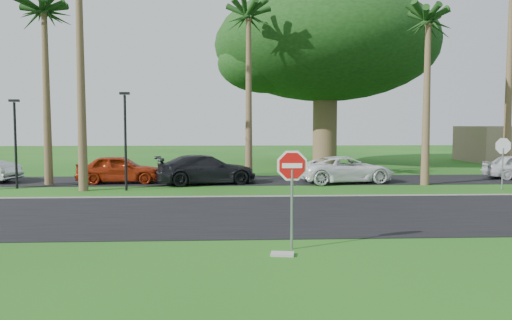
{
  "coord_description": "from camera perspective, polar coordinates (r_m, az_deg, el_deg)",
  "views": [
    {
      "loc": [
        -0.99,
        -15.24,
        3.11
      ],
      "look_at": [
        -0.09,
        3.27,
        1.8
      ],
      "focal_mm": 35.0,
      "sensor_mm": 36.0,
      "label": 1
    }
  ],
  "objects": [
    {
      "name": "ground",
      "position": [
        15.59,
        0.92,
        -7.46
      ],
      "size": [
        120.0,
        120.0,
        0.0
      ],
      "primitive_type": "plane",
      "color": "#1B4E13",
      "rests_on": "ground"
    },
    {
      "name": "road",
      "position": [
        17.55,
        0.5,
        -6.13
      ],
      "size": [
        120.0,
        8.0,
        0.02
      ],
      "primitive_type": "cube",
      "color": "black",
      "rests_on": "ground"
    },
    {
      "name": "parking_strip",
      "position": [
        27.93,
        -0.73,
        -2.33
      ],
      "size": [
        120.0,
        5.0,
        0.02
      ],
      "primitive_type": "cube",
      "color": "black",
      "rests_on": "ground"
    },
    {
      "name": "curb",
      "position": [
        21.54,
        -0.11,
        -4.18
      ],
      "size": [
        120.0,
        0.12,
        0.06
      ],
      "primitive_type": "cube",
      "color": "gray",
      "rests_on": "ground"
    },
    {
      "name": "stop_sign_near",
      "position": [
        12.41,
        4.13,
        -2.14
      ],
      "size": [
        1.05,
        0.07,
        2.62
      ],
      "color": "gray",
      "rests_on": "ground"
    },
    {
      "name": "stop_sign_far",
      "position": [
        26.66,
        26.39,
        0.75
      ],
      "size": [
        1.05,
        0.07,
        2.62
      ],
      "rotation": [
        0.0,
        0.0,
        3.14
      ],
      "color": "gray",
      "rests_on": "ground"
    },
    {
      "name": "palm_left_mid",
      "position": [
        28.47,
        -23.06,
        15.0
      ],
      "size": [
        5.0,
        5.0,
        10.0
      ],
      "color": "brown",
      "rests_on": "ground"
    },
    {
      "name": "palm_center",
      "position": [
        29.88,
        -0.85,
        15.73
      ],
      "size": [
        5.0,
        5.0,
        10.5
      ],
      "color": "brown",
      "rests_on": "ground"
    },
    {
      "name": "palm_right_near",
      "position": [
        27.62,
        19.11,
        14.42
      ],
      "size": [
        5.0,
        5.0,
        9.5
      ],
      "color": "brown",
      "rests_on": "ground"
    },
    {
      "name": "canopy_tree",
      "position": [
        38.34,
        7.96,
        12.76
      ],
      "size": [
        16.5,
        16.5,
        13.12
      ],
      "color": "brown",
      "rests_on": "ground"
    },
    {
      "name": "streetlight_left",
      "position": [
        26.89,
        -25.8,
        2.33
      ],
      "size": [
        0.45,
        0.25,
        4.34
      ],
      "color": "black",
      "rests_on": "ground"
    },
    {
      "name": "streetlight_right",
      "position": [
        24.27,
        -14.71,
        2.83
      ],
      "size": [
        0.45,
        0.25,
        4.64
      ],
      "color": "black",
      "rests_on": "ground"
    },
    {
      "name": "car_red",
      "position": [
        27.48,
        -15.32,
        -1.04
      ],
      "size": [
        4.48,
        2.02,
        1.49
      ],
      "primitive_type": "imported",
      "rotation": [
        0.0,
        0.0,
        1.63
      ],
      "color": "#98260C",
      "rests_on": "ground"
    },
    {
      "name": "car_dark",
      "position": [
        26.26,
        -5.71,
        -1.12
      ],
      "size": [
        5.58,
        3.29,
        1.52
      ],
      "primitive_type": "imported",
      "rotation": [
        0.0,
        0.0,
        1.81
      ],
      "color": "black",
      "rests_on": "ground"
    },
    {
      "name": "car_minivan",
      "position": [
        27.11,
        10.24,
        -1.11
      ],
      "size": [
        5.4,
        3.16,
        1.41
      ],
      "primitive_type": "imported",
      "rotation": [
        0.0,
        0.0,
        1.74
      ],
      "color": "white",
      "rests_on": "ground"
    },
    {
      "name": "utility_slab",
      "position": [
        12.12,
        3.03,
        -10.68
      ],
      "size": [
        0.6,
        0.43,
        0.06
      ],
      "primitive_type": "cube",
      "rotation": [
        0.0,
        0.0,
        -0.16
      ],
      "color": "#9A9992",
      "rests_on": "ground"
    }
  ]
}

